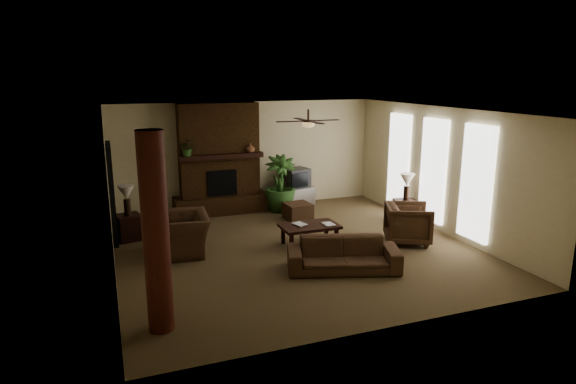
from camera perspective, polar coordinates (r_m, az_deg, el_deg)
name	(u,v)px	position (r m, az deg, el deg)	size (l,w,h in m)	color
room_shell	(295,182)	(9.79, 0.82, 1.19)	(7.00, 7.00, 7.00)	brown
fireplace	(220,168)	(12.64, -7.93, 2.75)	(2.40, 0.70, 2.80)	#442812
windows	(433,171)	(11.64, 16.48, 2.38)	(0.08, 3.65, 2.35)	white
log_column	(156,234)	(6.85, -15.09, -4.73)	(0.36, 0.36, 2.80)	#562115
doorway	(112,193)	(10.98, -19.77, -0.13)	(0.10, 1.00, 2.10)	black
ceiling_fan	(308,123)	(10.04, 2.36, 8.02)	(1.35, 1.35, 0.37)	#312015
sofa	(343,250)	(9.01, 6.46, -6.66)	(2.02, 0.59, 0.79)	#452E1D
armchair_left	(181,227)	(10.00, -12.28, -4.03)	(1.21, 0.78, 1.05)	#452E1D
armchair_right	(408,222)	(10.68, 13.77, -3.36)	(0.89, 0.83, 0.92)	#452E1D
coffee_table	(310,227)	(10.28, 2.52, -4.13)	(1.20, 0.70, 0.43)	black
ottoman	(298,211)	(12.10, 1.15, -2.25)	(0.60, 0.60, 0.40)	#452E1D
tv_stand	(298,196)	(13.37, 1.16, -0.49)	(0.85, 0.50, 0.50)	#B5B5B7
tv	(296,178)	(13.23, 0.97, 1.62)	(0.75, 0.67, 0.52)	#343437
floor_vase	(284,191)	(13.19, -0.47, 0.12)	(0.34, 0.34, 0.77)	#2F231A
floor_plant	(280,196)	(12.77, -0.92, -0.44)	(0.82, 1.46, 0.82)	#2C5120
side_table_left	(129,227)	(11.15, -17.96, -3.91)	(0.50, 0.50, 0.55)	black
lamp_left	(126,195)	(10.96, -18.24, -0.29)	(0.38, 0.38, 0.65)	#312015
side_table_right	(405,211)	(12.15, 13.44, -2.19)	(0.50, 0.50, 0.55)	black
lamp_right	(407,182)	(11.98, 13.65, 1.15)	(0.44, 0.44, 0.65)	#312015
mantel_plant	(187,149)	(12.10, -11.60, 4.86)	(0.38, 0.42, 0.33)	#2C5120
mantel_vase	(250,148)	(12.48, -4.37, 5.10)	(0.22, 0.23, 0.22)	brown
book_a	(296,219)	(10.15, 0.90, -3.16)	(0.22, 0.03, 0.29)	#999999
book_b	(324,218)	(10.22, 4.19, -3.08)	(0.21, 0.02, 0.29)	#999999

